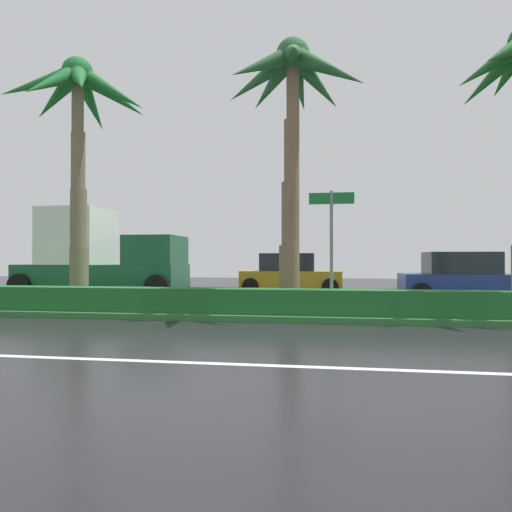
{
  "coord_description": "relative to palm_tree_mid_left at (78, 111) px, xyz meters",
  "views": [
    {
      "loc": [
        1.0,
        -4.06,
        1.48
      ],
      "look_at": [
        -1.43,
        12.08,
        1.59
      ],
      "focal_mm": 30.9,
      "sensor_mm": 36.0,
      "label": 1
    }
  ],
  "objects": [
    {
      "name": "ground_plane",
      "position": [
        6.22,
        0.87,
        -5.95
      ],
      "size": [
        90.0,
        42.0,
        0.1
      ],
      "primitive_type": "cube",
      "color": "black"
    },
    {
      "name": "box_truck_lead",
      "position": [
        -1.4,
        4.01,
        -4.35
      ],
      "size": [
        6.4,
        2.64,
        3.46
      ],
      "color": "#195133",
      "rests_on": "ground_plane"
    },
    {
      "name": "car_in_traffic_second",
      "position": [
        12.11,
        4.1,
        -5.07
      ],
      "size": [
        4.3,
        2.02,
        1.72
      ],
      "color": "navy",
      "rests_on": "ground_plane"
    },
    {
      "name": "street_name_sign",
      "position": [
        7.44,
        -1.23,
        -3.82
      ],
      "size": [
        1.1,
        0.08,
        3.0
      ],
      "color": "slate",
      "rests_on": "median_strip"
    },
    {
      "name": "palm_tree_mid_left",
      "position": [
        0.0,
        0.0,
        0.0
      ],
      "size": [
        4.3,
        4.17,
        7.36
      ],
      "color": "#6B634A",
      "rests_on": "median_strip"
    },
    {
      "name": "median_hedge",
      "position": [
        6.22,
        -1.53,
        -5.45
      ],
      "size": [
        76.5,
        0.7,
        0.6
      ],
      "color": "#1E6028",
      "rests_on": "median_strip"
    },
    {
      "name": "near_lane_divider_stripe",
      "position": [
        6.22,
        -6.13,
        -5.89
      ],
      "size": [
        81.0,
        0.14,
        0.01
      ],
      "primitive_type": "cube",
      "color": "white",
      "rests_on": "ground_plane"
    },
    {
      "name": "median_strip",
      "position": [
        6.22,
        -0.13,
        -5.82
      ],
      "size": [
        85.5,
        4.0,
        0.15
      ],
      "primitive_type": "cube",
      "color": "#2D6B33",
      "rests_on": "ground_plane"
    },
    {
      "name": "palm_tree_centre_left",
      "position": [
        6.44,
        -0.33,
        0.0
      ],
      "size": [
        3.95,
        4.09,
        7.3
      ],
      "color": "brown",
      "rests_on": "median_strip"
    },
    {
      "name": "car_in_traffic_leading",
      "position": [
        5.84,
        6.93,
        -5.07
      ],
      "size": [
        4.3,
        2.02,
        1.72
      ],
      "color": "#B28C1E",
      "rests_on": "ground_plane"
    }
  ]
}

